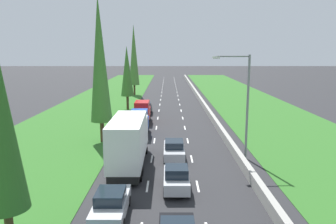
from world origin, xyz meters
TOP-DOWN VIEW (x-y plane):
  - ground_plane at (0.00, 60.00)m, footprint 300.00×300.00m
  - grass_verge_left at (-12.65, 60.00)m, footprint 14.00×140.00m
  - grass_verge_right at (14.35, 60.00)m, footprint 14.00×140.00m
  - median_barrier at (5.70, 60.00)m, footprint 0.44×120.00m
  - lane_markings at (0.00, 60.00)m, footprint 3.64×116.00m
  - silver_sedan_left_lane at (-3.53, 16.58)m, footprint 1.82×4.50m
  - white_box_truck_left_lane at (-3.43, 24.98)m, footprint 2.46×9.40m
  - blue_van_left_lane at (-3.54, 35.42)m, footprint 1.96×4.90m
  - red_van_left_lane at (-3.71, 42.28)m, footprint 1.96×4.90m
  - black_hatchback_left_lane at (-3.64, 48.45)m, footprint 1.74×3.90m
  - silver_hatchback_centre_lane at (0.24, 20.39)m, footprint 1.74×3.90m
  - silver_sedan_centre_lane at (0.21, 27.18)m, footprint 1.82×4.50m
  - poplar_tree_second at (-7.12, 32.60)m, footprint 2.17×2.17m
  - poplar_tree_third at (-6.82, 52.24)m, footprint 2.05×2.05m
  - poplar_tree_fourth at (-7.49, 70.21)m, footprint 2.17×2.17m
  - street_light_mast at (6.13, 27.17)m, footprint 3.20×0.28m

SIDE VIEW (x-z plane):
  - ground_plane at x=0.00m, z-range 0.00..0.00m
  - lane_markings at x=0.00m, z-range 0.00..0.01m
  - grass_verge_left at x=-12.65m, z-range 0.00..0.04m
  - grass_verge_right at x=14.35m, z-range 0.00..0.04m
  - median_barrier at x=5.70m, z-range 0.00..0.85m
  - silver_sedan_left_lane at x=-3.53m, z-range -0.01..1.63m
  - silver_sedan_centre_lane at x=0.21m, z-range -0.01..1.63m
  - black_hatchback_left_lane at x=-3.64m, z-range -0.02..1.70m
  - silver_hatchback_centre_lane at x=0.24m, z-range -0.02..1.70m
  - blue_van_left_lane at x=-3.54m, z-range -0.01..2.81m
  - red_van_left_lane at x=-3.71m, z-range -0.01..2.81m
  - white_box_truck_left_lane at x=-3.43m, z-range 0.09..4.27m
  - street_light_mast at x=6.13m, z-range 0.73..9.73m
  - poplar_tree_third at x=-6.82m, z-range 1.05..11.14m
  - poplar_tree_second at x=-7.12m, z-range 1.05..15.78m
  - poplar_tree_fourth at x=-7.49m, z-range 1.05..15.85m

